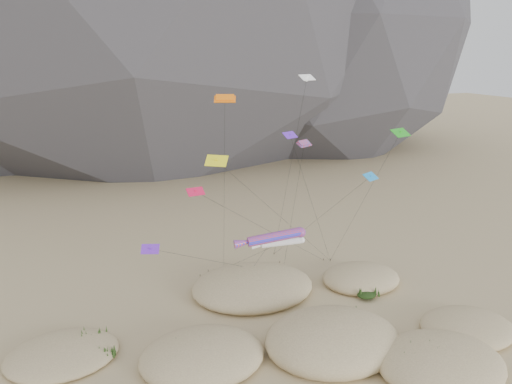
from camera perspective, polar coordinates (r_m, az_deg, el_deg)
ground at (r=52.46m, az=7.58°, el=-19.33°), size 500.00×500.00×0.00m
dunes at (r=54.68m, az=4.61°, el=-16.68°), size 53.02×38.93×4.34m
dune_grass at (r=53.97m, az=4.22°, el=-17.02°), size 39.93×29.20×1.42m
kite_stakes at (r=72.76m, az=1.09°, el=-8.40°), size 19.48×6.00×0.30m
rainbow_tube_kite at (r=52.45m, az=1.85°, el=-5.22°), size 7.81×16.43×12.10m
white_tube_kite at (r=54.96m, az=2.69°, el=-5.84°), size 5.86×17.28×10.39m
orange_parafoil at (r=54.24m, az=-3.58°, el=10.24°), size 4.55×13.47×25.62m
multi_parafoil at (r=57.07m, az=5.48°, el=5.24°), size 3.66×11.60×20.35m
delta_kites at (r=55.64m, az=3.47°, el=3.26°), size 31.35×20.99×27.27m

